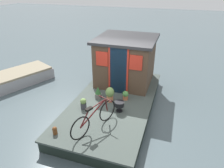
# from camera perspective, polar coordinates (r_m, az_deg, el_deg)

# --- Properties ---
(ground_plane) EXTENTS (60.00, 60.00, 0.00)m
(ground_plane) POSITION_cam_1_polar(r_m,az_deg,el_deg) (7.35, 0.49, -7.13)
(ground_plane) COLOR #4C5B60
(houseboat_deck) EXTENTS (5.24, 2.62, 0.42)m
(houseboat_deck) POSITION_cam_1_polar(r_m,az_deg,el_deg) (7.24, 0.50, -5.74)
(houseboat_deck) COLOR #424C47
(houseboat_deck) RESTS_ON ground_plane
(houseboat_cabin) EXTENTS (2.18, 2.22, 1.81)m
(houseboat_cabin) POSITION_cam_1_polar(r_m,az_deg,el_deg) (8.03, 3.85, 6.65)
(houseboat_cabin) COLOR #4C3828
(houseboat_cabin) RESTS_ON houseboat_deck
(bicycle) EXTENTS (1.59, 0.74, 0.79)m
(bicycle) POSITION_cam_1_polar(r_m,az_deg,el_deg) (5.64, -4.91, -9.38)
(bicycle) COLOR black
(bicycle) RESTS_ON houseboat_deck
(potted_plant_ivy) EXTENTS (0.20, 0.20, 0.37)m
(potted_plant_ivy) POSITION_cam_1_polar(r_m,az_deg,el_deg) (6.61, -8.02, -5.42)
(potted_plant_ivy) COLOR #38383D
(potted_plant_ivy) RESTS_ON houseboat_deck
(potted_plant_geranium) EXTENTS (0.21, 0.21, 0.32)m
(potted_plant_geranium) POSITION_cam_1_polar(r_m,az_deg,el_deg) (7.05, 3.79, -3.14)
(potted_plant_geranium) COLOR #B2603D
(potted_plant_geranium) RESTS_ON houseboat_deck
(potted_plant_mint) EXTENTS (0.29, 0.29, 0.52)m
(potted_plant_mint) POSITION_cam_1_polar(r_m,az_deg,el_deg) (6.89, -0.61, -2.78)
(potted_plant_mint) COLOR #C6754C
(potted_plant_mint) RESTS_ON houseboat_deck
(potted_plant_lavender) EXTENTS (0.23, 0.23, 0.44)m
(potted_plant_lavender) POSITION_cam_1_polar(r_m,az_deg,el_deg) (7.12, -3.93, -2.44)
(potted_plant_lavender) COLOR slate
(potted_plant_lavender) RESTS_ON houseboat_deck
(charcoal_grill) EXTENTS (0.30, 0.30, 0.34)m
(charcoal_grill) POSITION_cam_1_polar(r_m,az_deg,el_deg) (6.40, 2.07, -5.74)
(charcoal_grill) COLOR black
(charcoal_grill) RESTS_ON houseboat_deck
(mooring_bollard) EXTENTS (0.13, 0.13, 0.23)m
(mooring_bollard) POSITION_cam_1_polar(r_m,az_deg,el_deg) (5.81, -15.73, -12.36)
(mooring_bollard) COLOR brown
(mooring_bollard) RESTS_ON houseboat_deck
(dinghy_boat) EXTENTS (2.98, 2.36, 0.54)m
(dinghy_boat) POSITION_cam_1_polar(r_m,az_deg,el_deg) (10.03, -24.36, 1.89)
(dinghy_boat) COLOR #99999E
(dinghy_boat) RESTS_ON ground_plane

